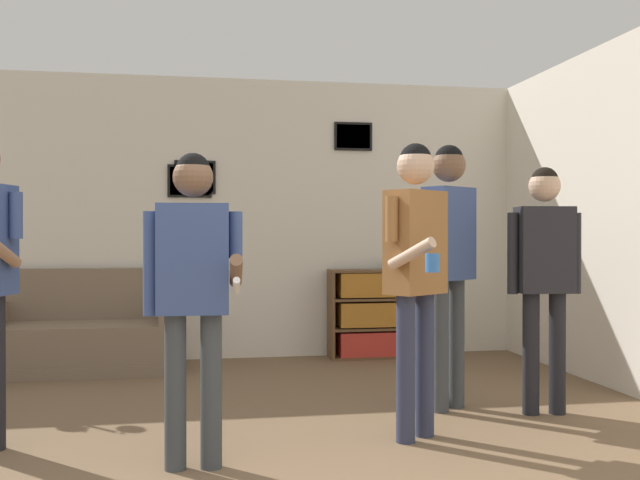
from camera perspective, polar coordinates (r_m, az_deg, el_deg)
name	(u,v)px	position (r m, az deg, el deg)	size (l,w,h in m)	color
wall_back	(218,218)	(6.94, -8.13, 1.75)	(8.30, 0.08, 2.70)	silver
couch	(83,337)	(6.65, -18.44, -7.38)	(1.58, 0.80, 0.88)	#7A6651
bookshelf	(376,314)	(6.97, 4.49, -5.90)	(0.91, 0.30, 0.85)	brown
person_player_foreground_center	(193,276)	(3.68, -10.12, -2.88)	(0.50, 0.45, 1.61)	#3D4247
person_watcher_holding_cup	(416,256)	(4.18, 7.68, -1.31)	(0.42, 0.58, 1.73)	#2D334C
person_spectator_near_bookshelf	(449,245)	(4.92, 10.27, -0.38)	(0.43, 0.37, 1.80)	#3D4247
person_spectator_far_right	(544,263)	(4.96, 17.51, -1.78)	(0.50, 0.23, 1.64)	black
drinking_cup	(393,264)	(6.98, 5.84, -1.89)	(0.08, 0.08, 0.11)	blue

